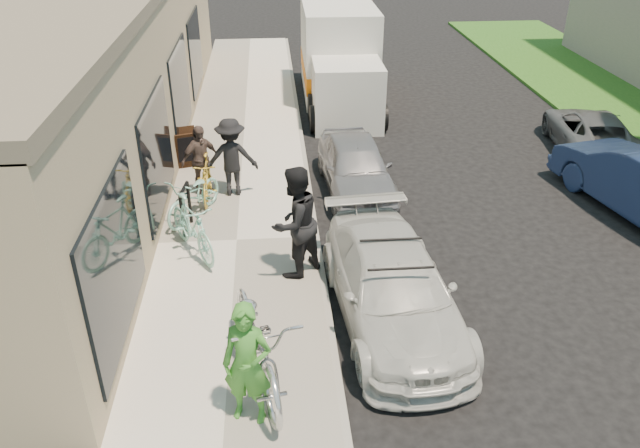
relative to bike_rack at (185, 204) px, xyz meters
name	(u,v)px	position (x,y,z in m)	size (l,w,h in m)	color
ground	(360,341)	(2.97, -3.48, -0.71)	(120.00, 120.00, 0.00)	black
sidewalk	(237,243)	(0.97, -0.48, -0.64)	(3.00, 34.00, 0.15)	beige
curb	(316,240)	(2.52, -0.48, -0.65)	(0.12, 34.00, 0.13)	gray
storefront	(105,72)	(-2.27, 4.51, 1.41)	(3.60, 20.00, 4.22)	tan
bike_rack	(185,204)	(0.00, 0.00, 0.00)	(0.14, 0.66, 0.93)	black
sandwich_board	(186,148)	(-0.31, 3.11, -0.09)	(0.70, 0.70, 0.92)	#321D0D
sedan_white	(393,287)	(3.54, -2.96, -0.08)	(2.08, 4.44, 1.29)	beige
sedan_silver	(356,166)	(3.59, 1.78, -0.10)	(1.45, 3.60, 1.23)	gray
moving_truck	(340,61)	(3.93, 8.32, 0.56)	(2.28, 5.86, 2.86)	silver
far_car_gray	(591,132)	(9.93, 3.56, -0.17)	(1.79, 3.89, 1.08)	#505254
tandem_bike	(258,339)	(1.43, -4.30, 0.11)	(0.89, 2.57, 1.35)	silver
woman_rider	(247,364)	(1.32, -5.02, 0.31)	(0.64, 0.42, 1.75)	#3D872D
man_standing	(295,222)	(2.07, -1.69, 0.45)	(0.98, 0.76, 2.02)	black
cruiser_bike_a	(192,227)	(0.21, -0.89, -0.02)	(0.51, 1.82, 1.09)	#93DBC5
cruiser_bike_b	(194,196)	(0.11, 0.54, -0.09)	(0.62, 1.79, 0.94)	#93DBC5
cruiser_bike_c	(207,179)	(0.30, 1.33, -0.08)	(0.45, 1.60, 0.96)	gold
bystander_a	(232,157)	(0.85, 1.56, 0.30)	(1.12, 0.64, 1.73)	black
bystander_b	(200,160)	(0.17, 1.64, 0.22)	(0.92, 0.38, 1.57)	brown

